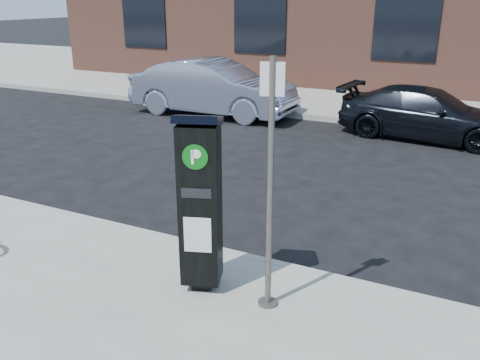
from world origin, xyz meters
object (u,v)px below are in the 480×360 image
Objects in this scene: sign_pole at (270,192)px; car_silver at (213,88)px; car_dark at (427,114)px; parking_kiosk at (200,202)px.

sign_pole is 0.54× the size of car_silver.
sign_pole is 8.33m from car_dark.
car_dark is (0.52, 8.28, -0.83)m from sign_pole.
car_silver is at bearing 105.64° from sign_pole.
sign_pole reaches higher than car_dark.
parking_kiosk is 0.77× the size of sign_pole.
parking_kiosk is 9.42m from car_silver.
car_dark is (5.78, 0.00, -0.18)m from car_silver.
sign_pole is at bearing -148.20° from car_silver.
sign_pole is at bearing -177.81° from car_dark.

